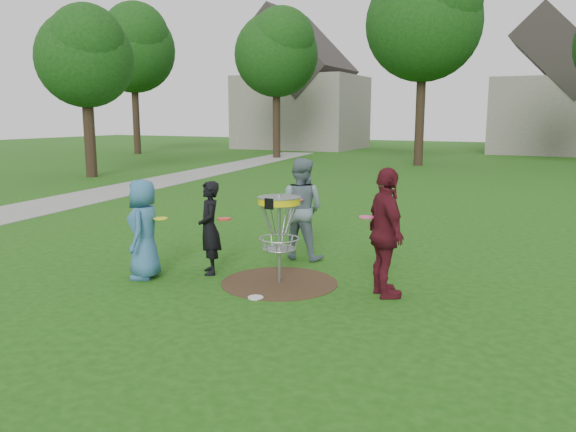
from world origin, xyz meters
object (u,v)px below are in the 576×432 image
at_px(player_black, 209,228).
at_px(player_grey, 301,209).
at_px(player_blue, 144,229).
at_px(player_maroon, 386,233).
at_px(disc_golf_basket, 279,218).

distance_m(player_black, player_grey, 1.80).
bearing_deg(player_grey, player_blue, 50.91).
bearing_deg(player_maroon, player_blue, 64.47).
relative_size(player_black, disc_golf_basket, 1.10).
distance_m(player_blue, disc_golf_basket, 2.16).
height_order(player_maroon, disc_golf_basket, player_maroon).
distance_m(player_black, disc_golf_basket, 1.28).
bearing_deg(player_black, disc_golf_basket, 51.56).
height_order(player_black, player_maroon, player_maroon).
distance_m(player_blue, player_black, 1.03).
relative_size(player_blue, player_black, 1.04).
distance_m(player_blue, player_grey, 2.78).
distance_m(player_black, player_maroon, 2.90).
bearing_deg(player_grey, player_maroon, 142.40).
distance_m(player_blue, player_maroon, 3.76).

